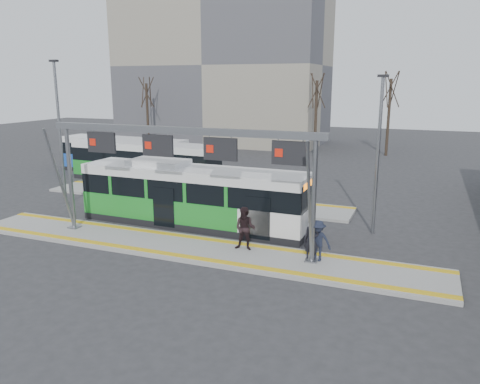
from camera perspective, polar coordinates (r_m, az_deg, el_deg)
The scene contains 18 objects.
ground at distance 20.95m, azimuth -6.41°, elevation -6.96°, with size 120.00×120.00×0.00m, color #2D2D30.
platform_main at distance 20.93m, azimuth -6.41°, elevation -6.76°, with size 22.00×3.00×0.15m, color gray.
platform_second at distance 29.49m, azimuth -5.97°, elevation -0.80°, with size 20.00×3.00×0.15m, color gray.
tactile_main at distance 20.90m, azimuth -6.42°, elevation -6.54°, with size 22.00×2.65×0.02m.
tactile_second at distance 30.46m, azimuth -4.97°, elevation -0.16°, with size 20.00×0.35×0.02m.
gantry at distance 20.27m, azimuth -7.25°, elevation 4.90°, with size 13.00×1.68×5.20m.
apartment_block at distance 58.22m, azimuth -2.00°, elevation 15.26°, with size 24.50×12.50×18.40m.
hero_bus at distance 24.01m, azimuth -5.79°, elevation -0.54°, with size 12.03×2.74×3.30m.
bg_bus_green at distance 35.18m, azimuth -11.53°, elevation 3.54°, with size 11.61×2.90×2.88m.
bg_bus_blue at distance 39.08m, azimuth -13.99°, elevation 4.33°, with size 10.91×2.84×2.82m.
passenger_a at distance 19.16m, azimuth 8.69°, elevation -5.77°, with size 0.63×0.41×1.73m, color black.
passenger_b at distance 20.07m, azimuth 0.63°, elevation -4.48°, with size 0.92×0.72×1.89m, color black.
passenger_c at distance 19.16m, azimuth 9.48°, elevation -5.87°, with size 1.09×0.63×1.69m, color #1A1F2F.
tree_left at distance 47.50m, azimuth 9.34°, elevation 12.03°, with size 1.40×1.40×8.32m.
tree_mid at distance 48.68m, azimuth 17.88°, elevation 11.78°, with size 1.40×1.40×8.51m.
tree_far at distance 53.00m, azimuth -11.33°, elevation 11.79°, with size 1.40×1.40×7.98m.
lamp_west at distance 29.34m, azimuth -21.11°, elevation 7.01°, with size 0.50×0.25×8.43m.
lamp_east at distance 22.94m, azimuth 16.48°, elevation 4.71°, with size 0.50×0.25×7.54m.
Camera 1 is at (9.40, -17.28, 7.23)m, focal length 35.00 mm.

